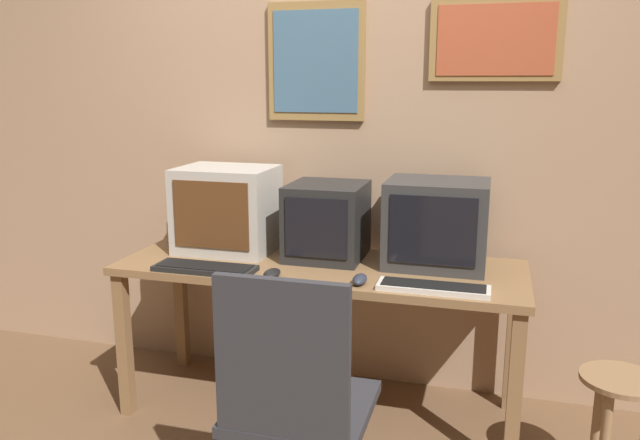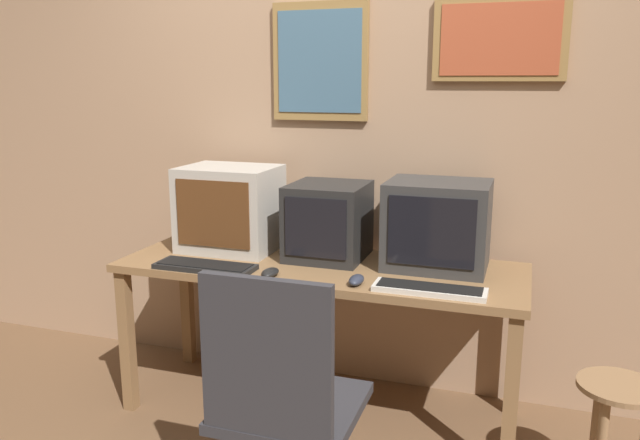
{
  "view_description": "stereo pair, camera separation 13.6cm",
  "coord_description": "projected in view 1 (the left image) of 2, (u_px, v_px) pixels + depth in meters",
  "views": [
    {
      "loc": [
        0.75,
        -1.88,
        1.56
      ],
      "look_at": [
        0.0,
        0.76,
        0.94
      ],
      "focal_mm": 35.0,
      "sensor_mm": 36.0,
      "label": 1
    },
    {
      "loc": [
        0.88,
        -1.84,
        1.56
      ],
      "look_at": [
        0.0,
        0.76,
        0.94
      ],
      "focal_mm": 35.0,
      "sensor_mm": 36.0,
      "label": 2
    }
  ],
  "objects": [
    {
      "name": "keyboard_side",
      "position": [
        433.0,
        288.0,
        2.49
      ],
      "size": [
        0.45,
        0.13,
        0.03
      ],
      "color": "beige",
      "rests_on": "desk"
    },
    {
      "name": "side_stool",
      "position": [
        618.0,
        411.0,
        2.32
      ],
      "size": [
        0.29,
        0.29,
        0.49
      ],
      "color": "#8E6B47",
      "rests_on": "ground_plane"
    },
    {
      "name": "monitor_center",
      "position": [
        328.0,
        221.0,
        2.93
      ],
      "size": [
        0.35,
        0.38,
        0.35
      ],
      "color": "black",
      "rests_on": "desk"
    },
    {
      "name": "monitor_right",
      "position": [
        437.0,
        223.0,
        2.8
      ],
      "size": [
        0.45,
        0.37,
        0.39
      ],
      "color": "#333333",
      "rests_on": "desk"
    },
    {
      "name": "desk_clock",
      "position": [
        180.0,
        232.0,
        3.25
      ],
      "size": [
        0.12,
        0.07,
        0.1
      ],
      "color": "#B7B2AD",
      "rests_on": "desk"
    },
    {
      "name": "office_chair",
      "position": [
        297.0,
        426.0,
        2.11
      ],
      "size": [
        0.49,
        0.49,
        0.98
      ],
      "color": "black",
      "rests_on": "ground_plane"
    },
    {
      "name": "mouse_near_keyboard",
      "position": [
        272.0,
        273.0,
        2.67
      ],
      "size": [
        0.07,
        0.11,
        0.03
      ],
      "color": "black",
      "rests_on": "desk"
    },
    {
      "name": "keyboard_main",
      "position": [
        205.0,
        268.0,
        2.75
      ],
      "size": [
        0.46,
        0.15,
        0.03
      ],
      "color": "black",
      "rests_on": "desk"
    },
    {
      "name": "monitor_left",
      "position": [
        227.0,
        209.0,
        3.05
      ],
      "size": [
        0.46,
        0.36,
        0.41
      ],
      "color": "#B7B2A8",
      "rests_on": "desk"
    },
    {
      "name": "mouse_far_corner",
      "position": [
        360.0,
        279.0,
        2.57
      ],
      "size": [
        0.06,
        0.11,
        0.04
      ],
      "color": "#282D3D",
      "rests_on": "desk"
    },
    {
      "name": "desk",
      "position": [
        320.0,
        281.0,
        2.87
      ],
      "size": [
        1.84,
        0.65,
        0.74
      ],
      "color": "olive",
      "rests_on": "ground_plane"
    },
    {
      "name": "wall_back",
      "position": [
        343.0,
        132.0,
        3.13
      ],
      "size": [
        8.0,
        0.08,
        2.6
      ],
      "color": "tan",
      "rests_on": "ground_plane"
    }
  ]
}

